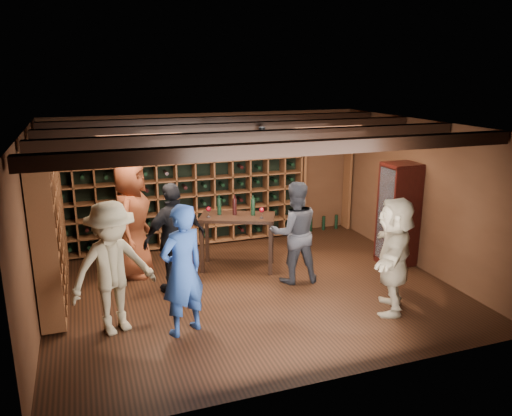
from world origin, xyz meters
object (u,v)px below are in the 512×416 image
object	(u,v)px
guest_beige	(394,255)
tasting_table	(237,222)
man_blue_shirt	(182,270)
guest_red_floral	(132,219)
guest_khaki	(113,268)
display_cabinet	(398,216)
guest_woman_black	(175,239)
man_grey_suit	(294,232)

from	to	relation	value
guest_beige	tasting_table	bearing A→B (deg)	-109.59
guest_beige	tasting_table	xyz separation A→B (m)	(-1.57, 2.19, -0.00)
man_blue_shirt	guest_red_floral	distance (m)	2.17
guest_khaki	tasting_table	distance (m)	2.60
display_cabinet	guest_khaki	bearing A→B (deg)	-170.38
guest_woman_black	tasting_table	size ratio (longest dim) A/B	1.23
guest_beige	guest_red_floral	bearing A→B (deg)	-92.54
guest_beige	guest_khaki	bearing A→B (deg)	-65.62
guest_woman_black	guest_red_floral	bearing A→B (deg)	-76.88
guest_woman_black	tasting_table	distance (m)	1.30
man_blue_shirt	man_grey_suit	distance (m)	2.23
display_cabinet	guest_red_floral	xyz separation A→B (m)	(-4.35, 1.00, 0.10)
guest_red_floral	guest_khaki	distance (m)	1.86
guest_woman_black	guest_khaki	distance (m)	1.33
display_cabinet	man_blue_shirt	bearing A→B (deg)	-163.94
man_blue_shirt	man_grey_suit	xyz separation A→B (m)	(1.98, 1.03, -0.04)
guest_red_floral	guest_woman_black	distance (m)	1.03
guest_woman_black	guest_beige	size ratio (longest dim) A/B	1.04
man_blue_shirt	guest_woman_black	bearing A→B (deg)	-120.24
guest_red_floral	display_cabinet	bearing A→B (deg)	-79.92
display_cabinet	guest_woman_black	bearing A→B (deg)	178.18
display_cabinet	man_grey_suit	distance (m)	1.98
guest_beige	guest_woman_black	bearing A→B (deg)	-85.68
man_blue_shirt	tasting_table	bearing A→B (deg)	-149.15
guest_woman_black	tasting_table	xyz separation A→B (m)	(1.16, 0.59, -0.03)
display_cabinet	guest_red_floral	world-z (taller)	guest_red_floral
guest_khaki	tasting_table	size ratio (longest dim) A/B	1.26
man_grey_suit	guest_red_floral	xyz separation A→B (m)	(-2.37, 1.10, 0.14)
guest_khaki	guest_red_floral	bearing A→B (deg)	56.66
display_cabinet	guest_woman_black	distance (m)	3.82
guest_woman_black	guest_khaki	size ratio (longest dim) A/B	0.98
man_grey_suit	guest_beige	distance (m)	1.64
guest_khaki	tasting_table	world-z (taller)	guest_khaki
guest_woman_black	tasting_table	world-z (taller)	guest_woman_black
guest_beige	tasting_table	distance (m)	2.69
guest_khaki	guest_beige	size ratio (longest dim) A/B	1.06
guest_khaki	man_blue_shirt	bearing A→B (deg)	-42.02
man_grey_suit	guest_red_floral	world-z (taller)	guest_red_floral
guest_khaki	guest_beige	xyz separation A→B (m)	(3.69, -0.67, -0.05)
man_grey_suit	guest_beige	size ratio (longest dim) A/B	1.00
display_cabinet	man_grey_suit	bearing A→B (deg)	-176.97
guest_woman_black	guest_khaki	world-z (taller)	guest_khaki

